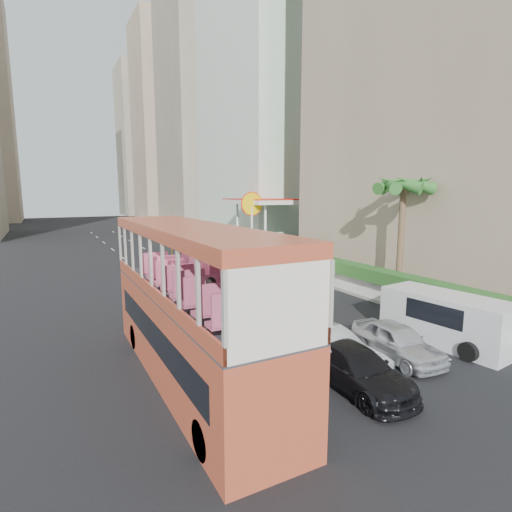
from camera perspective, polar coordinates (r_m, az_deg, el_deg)
ground_plane at (r=16.71m, az=11.33°, el=-12.45°), size 200.00×200.00×0.00m
double_decker_bus at (r=13.08m, az=-9.26°, el=-6.78°), size 2.50×11.00×5.06m
car_silver_lane_a at (r=14.56m, az=10.16°, el=-15.74°), size 2.31×4.65×1.46m
car_silver_lane_b at (r=16.13m, az=19.32°, el=-13.60°), size 1.89×4.02×1.33m
car_black at (r=13.60m, az=13.92°, el=-17.75°), size 1.89×4.45×1.28m
van_asset at (r=28.90m, az=-4.43°, el=-3.14°), size 2.08×4.38×1.21m
minibus_near at (r=25.24m, az=-0.53°, el=-2.07°), size 2.88×5.74×2.43m
minibus_far at (r=27.11m, az=3.08°, el=-0.72°), size 3.32×7.00×2.98m
panel_van_near at (r=18.12m, az=25.59°, el=-8.12°), size 2.53×5.20×2.00m
panel_van_far at (r=34.93m, az=-4.01°, el=0.74°), size 2.22×5.33×2.12m
sidewalk at (r=41.96m, az=-0.83°, el=0.82°), size 6.00×120.00×0.18m
kerb_wall at (r=31.05m, az=3.86°, el=-1.00°), size 0.30×44.00×1.00m
hedge at (r=30.91m, az=3.88°, el=0.55°), size 1.10×44.00×0.70m
palm_tree at (r=24.04m, az=19.98°, el=2.05°), size 0.36×0.36×6.40m
shell_station at (r=40.39m, az=1.73°, el=4.29°), size 6.50×8.00×5.50m
tower_stripe at (r=58.49m, az=3.59°, el=32.07°), size 16.00×18.00×58.00m
tower_mid at (r=77.68m, az=-6.58°, el=23.05°), size 16.00×16.00×50.00m
tower_far_a at (r=99.03m, az=-12.49°, el=18.05°), size 14.00×14.00×44.00m
tower_far_b at (r=119.86m, az=-15.41°, el=15.36°), size 14.00×14.00×40.00m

